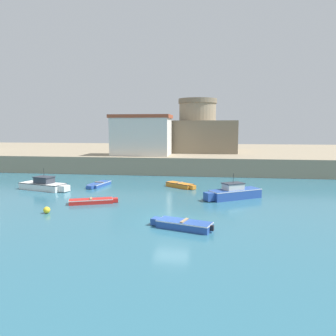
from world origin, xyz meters
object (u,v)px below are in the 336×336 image
dinghy_blue_1 (183,224)px  mooring_buoy (47,210)px  dinghy_orange_2 (180,185)px  motorboat_white_0 (44,185)px  motorboat_blue_5 (234,193)px  dinghy_red_3 (92,201)px  dinghy_blue_4 (99,184)px  harbor_shed_near_wharf (141,135)px  fortress (197,133)px

dinghy_blue_1 → mooring_buoy: 11.25m
mooring_buoy → dinghy_orange_2: bearing=53.3°
motorboat_white_0 → dinghy_orange_2: 14.92m
motorboat_blue_5 → mooring_buoy: motorboat_blue_5 is taller
mooring_buoy → dinghy_red_3: bearing=58.3°
dinghy_red_3 → motorboat_blue_5: bearing=16.4°
dinghy_blue_4 → motorboat_blue_5: size_ratio=0.75×
motorboat_white_0 → mooring_buoy: 10.55m
dinghy_orange_2 → mooring_buoy: size_ratio=6.80×
motorboat_blue_5 → mooring_buoy: 16.68m
harbor_shed_near_wharf → dinghy_orange_2: bearing=-60.4°
mooring_buoy → harbor_shed_near_wharf: harbor_shed_near_wharf is taller
dinghy_red_3 → fortress: size_ratio=0.32×
motorboat_blue_5 → fortress: bearing=99.8°
dinghy_red_3 → mooring_buoy: (-2.32, -3.75, 0.04)m
dinghy_orange_2 → dinghy_red_3: size_ratio=0.84×
dinghy_orange_2 → mooring_buoy: (-9.34, -12.53, -0.02)m
dinghy_red_3 → mooring_buoy: size_ratio=8.10×
dinghy_blue_1 → fortress: fortress is taller
dinghy_orange_2 → fortress: size_ratio=0.27×
motorboat_white_0 → motorboat_blue_5: bearing=-4.9°
motorboat_white_0 → fortress: fortress is taller
dinghy_blue_1 → mooring_buoy: (-10.98, 2.44, -0.03)m
dinghy_blue_1 → dinghy_orange_2: bearing=96.3°
dinghy_orange_2 → motorboat_blue_5: bearing=-42.3°
dinghy_blue_1 → dinghy_red_3: bearing=144.5°
dinghy_blue_4 → fortress: (10.16, 23.35, 5.52)m
motorboat_white_0 → fortress: 30.85m
dinghy_orange_2 → harbor_shed_near_wharf: bearing=119.6°
dinghy_blue_4 → harbor_shed_near_wharf: (2.16, 13.17, 5.36)m
dinghy_blue_4 → motorboat_white_0: bearing=-150.1°
dinghy_blue_1 → motorboat_blue_5: 10.65m
dinghy_blue_1 → dinghy_red_3: (-8.66, 6.18, -0.06)m
dinghy_orange_2 → harbor_shed_near_wharf: 15.61m
dinghy_blue_1 → dinghy_red_3: dinghy_blue_1 is taller
motorboat_white_0 → dinghy_blue_1: 19.92m
dinghy_orange_2 → motorboat_blue_5: size_ratio=0.65×
dinghy_blue_4 → motorboat_blue_5: motorboat_blue_5 is taller
motorboat_white_0 → fortress: size_ratio=0.46×
dinghy_red_3 → motorboat_blue_5: 13.14m
harbor_shed_near_wharf → fortress: bearing=51.8°
motorboat_white_0 → dinghy_orange_2: (14.53, 3.34, -0.24)m
motorboat_white_0 → harbor_shed_near_wharf: size_ratio=0.68×
motorboat_white_0 → harbor_shed_near_wharf: (7.28, 16.11, 5.06)m
dinghy_blue_4 → mooring_buoy: bearing=-89.6°
dinghy_orange_2 → fortress: 23.59m
mooring_buoy → dinghy_blue_4: bearing=90.4°
dinghy_blue_1 → dinghy_blue_4: size_ratio=1.04×
motorboat_white_0 → dinghy_blue_1: size_ratio=1.41×
dinghy_red_3 → fortress: 33.12m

